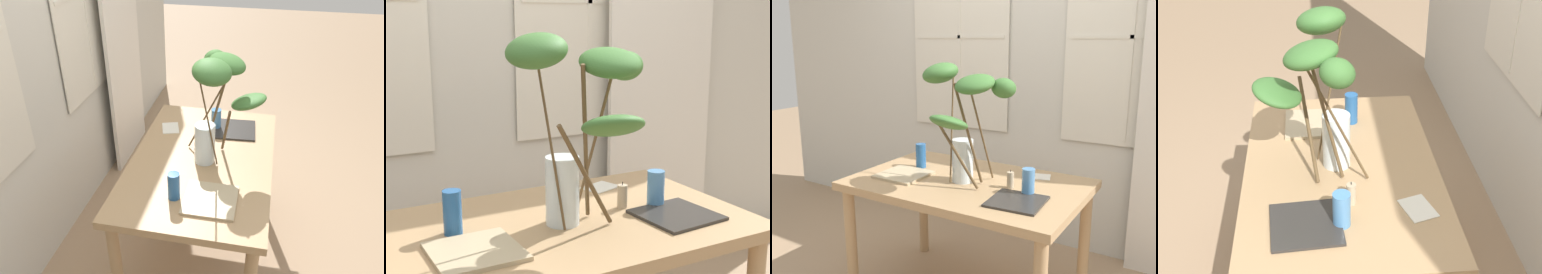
{
  "view_description": "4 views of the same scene",
  "coord_description": "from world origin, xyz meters",
  "views": [
    {
      "loc": [
        -1.89,
        -0.34,
        2.04
      ],
      "look_at": [
        -0.1,
        0.04,
        0.93
      ],
      "focal_mm": 36.84,
      "sensor_mm": 36.0,
      "label": 1
    },
    {
      "loc": [
        -0.84,
        -1.61,
        1.43
      ],
      "look_at": [
        0.01,
        -0.06,
        1.05
      ],
      "focal_mm": 51.06,
      "sensor_mm": 36.0,
      "label": 2
    },
    {
      "loc": [
        1.17,
        -1.97,
        1.52
      ],
      "look_at": [
        0.02,
        -0.07,
        1.01
      ],
      "focal_mm": 40.42,
      "sensor_mm": 36.0,
      "label": 3
    },
    {
      "loc": [
        1.86,
        -0.12,
        2.01
      ],
      "look_at": [
        0.02,
        0.04,
        0.89
      ],
      "focal_mm": 49.58,
      "sensor_mm": 36.0,
      "label": 4
    }
  ],
  "objects": [
    {
      "name": "dining_table",
      "position": [
        0.0,
        0.0,
        0.64
      ],
      "size": [
        1.27,
        0.82,
        0.74
      ],
      "color": "tan",
      "rests_on": "ground"
    },
    {
      "name": "plate_square_right",
      "position": [
        0.37,
        -0.15,
        0.74
      ],
      "size": [
        0.28,
        0.28,
        0.01
      ],
      "primitive_type": "cube",
      "rotation": [
        0.0,
        0.0,
        0.07
      ],
      "color": "#2D2B28",
      "rests_on": "dining_table"
    },
    {
      "name": "plate_square_left",
      "position": [
        -0.37,
        -0.11,
        0.74
      ],
      "size": [
        0.27,
        0.27,
        0.01
      ],
      "primitive_type": "cube",
      "rotation": [
        0.0,
        0.0,
        0.01
      ],
      "color": "tan",
      "rests_on": "dining_table"
    },
    {
      "name": "vase_with_branches",
      "position": [
        0.01,
        -0.09,
        1.15
      ],
      "size": [
        0.56,
        0.47,
        0.68
      ],
      "color": "silver",
      "rests_on": "dining_table"
    },
    {
      "name": "drinking_glass_blue_left",
      "position": [
        -0.38,
        0.07,
        0.81
      ],
      "size": [
        0.06,
        0.06,
        0.15
      ],
      "primitive_type": "cylinder",
      "color": "#235693",
      "rests_on": "dining_table"
    },
    {
      "name": "drinking_glass_blue_right",
      "position": [
        0.37,
        -0.02,
        0.8
      ],
      "size": [
        0.07,
        0.07,
        0.14
      ],
      "primitive_type": "cylinder",
      "color": "#4C84BC",
      "rests_on": "dining_table"
    },
    {
      "name": "pillar_candle",
      "position": [
        0.25,
        0.02,
        0.78
      ],
      "size": [
        0.04,
        0.04,
        0.1
      ],
      "color": "tan",
      "rests_on": "dining_table"
    },
    {
      "name": "napkin_folded",
      "position": [
        0.31,
        0.27,
        0.74
      ],
      "size": [
        0.17,
        0.15,
        0.0
      ],
      "primitive_type": "cube",
      "rotation": [
        0.0,
        0.0,
        0.3
      ],
      "color": "silver",
      "rests_on": "dining_table"
    }
  ]
}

